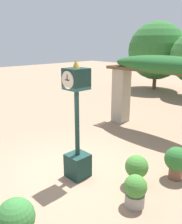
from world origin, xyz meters
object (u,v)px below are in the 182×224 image
at_px(potted_plant_near_left, 135,190).
at_px(potted_plant_far_right, 177,161).
at_px(pedestal_clock, 77,129).
at_px(potted_plant_near_right, 16,218).
at_px(potted_plant_far_left, 137,168).

relative_size(potted_plant_near_left, potted_plant_far_right, 0.83).
relative_size(pedestal_clock, potted_plant_near_right, 3.64).
xyz_separation_m(pedestal_clock, potted_plant_far_left, (1.35, 0.80, -0.91)).
relative_size(pedestal_clock, potted_plant_far_right, 3.50).
bearing_deg(potted_plant_far_left, potted_plant_near_left, -56.33).
bearing_deg(pedestal_clock, potted_plant_far_right, 43.42).
height_order(potted_plant_near_right, potted_plant_far_right, potted_plant_far_right).
bearing_deg(potted_plant_near_right, potted_plant_far_left, 81.57).
distance_m(pedestal_clock, potted_plant_near_left, 2.06).
bearing_deg(potted_plant_near_right, pedestal_clock, 111.68).
bearing_deg(potted_plant_near_left, pedestal_clock, -176.40).
xyz_separation_m(pedestal_clock, potted_plant_near_left, (1.81, 0.11, -0.99)).
relative_size(pedestal_clock, potted_plant_near_left, 4.23).
relative_size(potted_plant_far_left, potted_plant_far_right, 0.91).
bearing_deg(pedestal_clock, potted_plant_far_left, 30.65).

